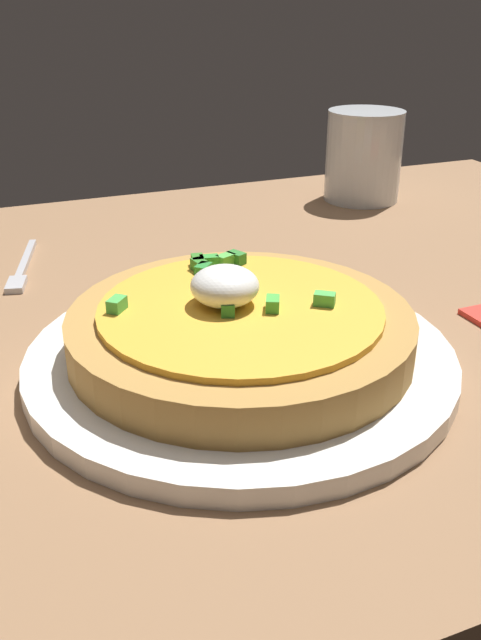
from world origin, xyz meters
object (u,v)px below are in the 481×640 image
object	(u,v)px
plate	(240,358)
pizza	(240,327)
cup_near	(363,161)
fork	(22,269)

from	to	relation	value
plate	pizza	world-z (taller)	pizza
plate	cup_near	distance (cm)	41.18
pizza	cup_near	xyz separation A→B (cm)	(27.21, 30.67, 1.50)
cup_near	fork	world-z (taller)	cup_near
plate	pizza	bearing A→B (deg)	120.01
pizza	fork	xyz separation A→B (cm)	(-11.16, 21.95, -2.59)
plate	pizza	distance (cm)	2.18
pizza	cup_near	bearing A→B (deg)	48.43
fork	cup_near	bearing A→B (deg)	116.69
plate	fork	xyz separation A→B (cm)	(-11.18, 21.99, -0.41)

